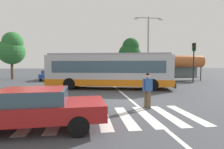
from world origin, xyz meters
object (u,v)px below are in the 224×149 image
Objects in this scene: parked_car_blue at (49,74)px; parked_car_champagne at (127,74)px; city_transit_bus at (109,71)px; twin_arm_street_lamp at (148,41)px; bus_stop_shelter at (184,62)px; parked_car_red at (70,74)px; parked_car_charcoal at (110,74)px; traffic_light_far_corner at (194,56)px; pedestrian_crossing_street at (148,88)px; foreground_sedan at (34,107)px; background_tree_right at (130,52)px; parked_car_black at (89,74)px; background_tree_left at (12,49)px.

parked_car_blue is 10.64m from parked_car_champagne.
twin_arm_street_lamp is at bearing 48.62° from city_transit_bus.
bus_stop_shelter reaches higher than parked_car_blue.
parked_car_red is 5.41m from parked_car_charcoal.
traffic_light_far_corner is at bearing -43.47° from parked_car_champagne.
pedestrian_crossing_street is 0.38× the size of foreground_sedan.
twin_arm_street_lamp reaches higher than background_tree_right.
foreground_sedan is 18.39m from parked_car_red.
parked_car_red is (-5.19, 16.12, -0.20)m from pedestrian_crossing_street.
foreground_sedan is 26.83m from background_tree_right.
parked_car_red is at bearing -3.28° from parked_car_blue.
foreground_sedan is at bearing -88.23° from parked_car_red.
background_tree_right is (-0.25, 8.86, -0.77)m from twin_arm_street_lamp.
foreground_sedan is 1.01× the size of parked_car_red.
twin_arm_street_lamp is 1.21× the size of background_tree_right.
parked_car_black is at bearing 0.21° from parked_car_blue.
twin_arm_street_lamp reaches higher than parked_car_blue.
city_transit_bus is 2.42× the size of parked_car_blue.
parked_car_charcoal is at bearing 152.40° from twin_arm_street_lamp.
twin_arm_street_lamp reaches higher than parked_car_black.
background_tree_left is 18.47m from background_tree_right.
twin_arm_street_lamp is (-4.14, 3.47, 2.01)m from traffic_light_far_corner.
background_tree_left reaches higher than parked_car_black.
background_tree_left is at bearing 169.62° from parked_car_black.
bus_stop_shelter reaches higher than foreground_sedan.
parked_car_champagne is at bearing 80.65° from pedestrian_crossing_street.
foreground_sedan is 18.83m from parked_car_blue.
parked_car_blue is 0.67× the size of background_tree_right.
pedestrian_crossing_street is 16.94m from parked_car_red.
background_tree_left is (-15.98, 1.89, 3.52)m from parked_car_champagne.
parked_car_black is at bearing -139.03° from background_tree_right.
traffic_light_far_corner is at bearing -33.87° from parked_car_charcoal.
twin_arm_street_lamp is 18.73m from background_tree_left.
parked_car_champagne is 1.00× the size of traffic_light_far_corner.
traffic_light_far_corner is (14.23, -5.78, 2.28)m from parked_car_red.
parked_car_champagne is (2.69, 16.35, -0.20)m from pedestrian_crossing_street.
parked_car_blue is 13.76m from twin_arm_street_lamp.
traffic_light_far_corner reaches higher than city_transit_bus.
parked_car_red is (2.76, -0.16, 0.00)m from parked_car_blue.
parked_car_black is at bearing 161.87° from twin_arm_street_lamp.
parked_car_charcoal is 0.92× the size of bus_stop_shelter.
background_tree_left is at bearing 165.36° from parked_car_red.
bus_stop_shelter is (10.38, 5.81, 0.83)m from city_transit_bus.
parked_car_blue is 1.01× the size of parked_car_charcoal.
parked_car_black is 10.34m from background_tree_right.
parked_car_black is 0.95× the size of bus_stop_shelter.
bus_stop_shelter is 0.72× the size of background_tree_right.
city_transit_bus reaches higher than parked_car_champagne.
parked_car_red is 1.00× the size of traffic_light_far_corner.
parked_car_charcoal is (1.23, 9.14, -0.82)m from city_transit_bus.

